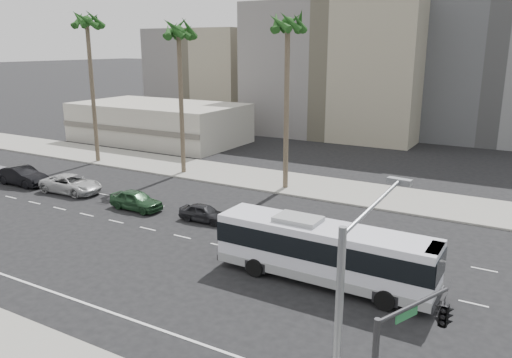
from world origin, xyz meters
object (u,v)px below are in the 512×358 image
Objects in this scene: car_b at (136,200)px; streetlight_corner at (346,331)px; traffic_signal at (437,319)px; palm_far at (87,24)px; city_bus at (324,251)px; car_d at (22,176)px; car_a at (204,213)px; palm_near at (288,28)px; palm_mid at (179,35)px; car_c at (71,184)px.

streetlight_corner is (22.50, -15.61, 3.92)m from car_b.
palm_far is at bearing 172.13° from traffic_signal.
city_bus reaches higher than car_d.
car_a is at bearing 142.81° from streetlight_corner.
palm_near is at bearing 123.64° from city_bus.
palm_near is at bearing -63.68° from car_d.
car_a is 0.72× the size of car_d.
palm_far is (-22.42, -0.70, 0.68)m from palm_near.
palm_far is at bearing -176.49° from palm_mid.
palm_far is (-32.32, 14.53, 12.59)m from city_bus.
car_a is 0.25× the size of palm_mid.
car_a is 23.58m from traffic_signal.
traffic_signal is 0.38× the size of palm_mid.
car_a is at bearing -89.94° from car_d.
car_a is 0.67× the size of car_c.
streetlight_corner is 38.41m from palm_mid.
palm_mid reaches higher than city_bus.
car_a is 20.04m from car_d.
car_d is (-5.87, -0.47, 0.08)m from car_c.
palm_near reaches higher than car_c.
palm_near is at bearing -59.55° from car_c.
car_a is 14.17m from car_c.
palm_mid is 11.23m from palm_far.
car_c is 0.38× the size of palm_mid.
city_bus reaches higher than car_b.
car_a is 27.10m from palm_far.
car_c is (-25.30, 4.95, -1.01)m from city_bus.
car_d is 0.93× the size of traffic_signal.
streetlight_corner is (36.41, -15.81, 3.82)m from car_d.
car_b is 13.91m from car_d.
car_d is 41.09m from traffic_signal.
car_a is 19.26m from palm_mid.
city_bus is at bearing 121.98° from streetlight_corner.
traffic_signal is 0.37× the size of palm_near.
traffic_signal is at bearing 49.54° from streetlight_corner.
palm_near is at bearing 148.19° from traffic_signal.
city_bus is at bearing -35.71° from palm_mid.
car_c reaches higher than car_a.
streetlight_corner is at bearing -45.15° from palm_mid.
city_bus is 28.48m from palm_mid.
city_bus is 25.80m from car_c.
palm_near is (1.23, 10.56, 13.06)m from car_a.
palm_mid is (-21.17, 15.22, 11.47)m from city_bus.
traffic_signal is (7.30, -9.44, 2.89)m from city_bus.
car_d is at bearing 163.70° from streetlight_corner.
car_d is (-13.91, 0.20, 0.10)m from car_b.
palm_far reaches higher than car_d.
traffic_signal is at bearing -55.12° from palm_near.
palm_near reaches higher than traffic_signal.
car_b is (-6.13, -0.40, 0.12)m from car_a.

